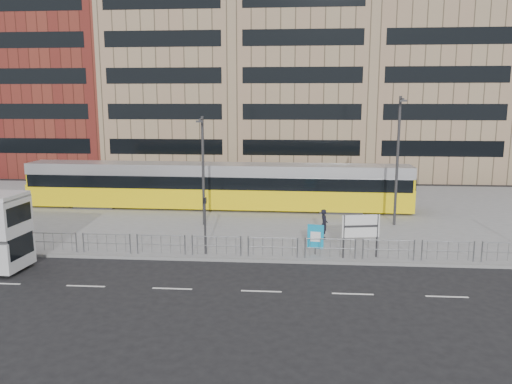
# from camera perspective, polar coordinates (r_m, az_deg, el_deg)

# --- Properties ---
(ground) EXTENTS (120.00, 120.00, 0.00)m
(ground) POSITION_cam_1_polar(r_m,az_deg,el_deg) (26.39, -3.18, -7.94)
(ground) COLOR black
(ground) RESTS_ON ground
(plaza) EXTENTS (64.00, 24.00, 0.15)m
(plaza) POSITION_cam_1_polar(r_m,az_deg,el_deg) (37.88, -0.77, -2.14)
(plaza) COLOR slate
(plaza) RESTS_ON ground
(kerb) EXTENTS (64.00, 0.25, 0.17)m
(kerb) POSITION_cam_1_polar(r_m,az_deg,el_deg) (26.41, -3.17, -7.75)
(kerb) COLOR gray
(kerb) RESTS_ON ground
(building_row) EXTENTS (70.40, 18.40, 31.20)m
(building_row) POSITION_cam_1_polar(r_m,az_deg,el_deg) (59.30, 2.77, 14.84)
(building_row) COLOR maroon
(building_row) RESTS_ON ground
(pedestrian_barrier) EXTENTS (32.07, 0.07, 1.10)m
(pedestrian_barrier) POSITION_cam_1_polar(r_m,az_deg,el_deg) (26.39, 1.27, -5.69)
(pedestrian_barrier) COLOR gray
(pedestrian_barrier) RESTS_ON plaza
(road_markings) EXTENTS (62.00, 0.12, 0.01)m
(road_markings) POSITION_cam_1_polar(r_m,az_deg,el_deg) (22.53, -1.98, -11.19)
(road_markings) COLOR white
(road_markings) RESTS_ON ground
(tram) EXTENTS (29.24, 3.27, 3.44)m
(tram) POSITION_cam_1_polar(r_m,az_deg,el_deg) (38.23, -4.54, 0.69)
(tram) COLOR yellow
(tram) RESTS_ON plaza
(station_sign) EXTENTS (1.98, 0.43, 2.30)m
(station_sign) POSITION_cam_1_polar(r_m,az_deg,el_deg) (26.67, 11.88, -4.06)
(station_sign) COLOR #2D2D30
(station_sign) RESTS_ON plaza
(ad_panel) EXTENTS (0.87, 0.24, 1.63)m
(ad_panel) POSITION_cam_1_polar(r_m,az_deg,el_deg) (26.98, 6.82, -5.12)
(ad_panel) COLOR #2D2D30
(ad_panel) RESTS_ON plaza
(pedestrian) EXTENTS (0.49, 0.69, 1.80)m
(pedestrian) POSITION_cam_1_polar(r_m,az_deg,el_deg) (30.05, 7.78, -3.65)
(pedestrian) COLOR black
(pedestrian) RESTS_ON plaza
(traffic_light_west) EXTENTS (0.22, 0.24, 3.10)m
(traffic_light_west) POSITION_cam_1_polar(r_m,az_deg,el_deg) (26.75, -5.86, -2.99)
(traffic_light_west) COLOR #2D2D30
(traffic_light_west) RESTS_ON plaza
(lamp_post_west) EXTENTS (0.45, 1.04, 7.17)m
(lamp_post_west) POSITION_cam_1_polar(r_m,az_deg,el_deg) (32.73, -6.09, 2.97)
(lamp_post_west) COLOR #2D2D30
(lamp_post_west) RESTS_ON plaza
(lamp_post_east) EXTENTS (0.45, 1.04, 8.44)m
(lamp_post_east) POSITION_cam_1_polar(r_m,az_deg,el_deg) (33.68, 15.90, 3.95)
(lamp_post_east) COLOR #2D2D30
(lamp_post_east) RESTS_ON plaza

